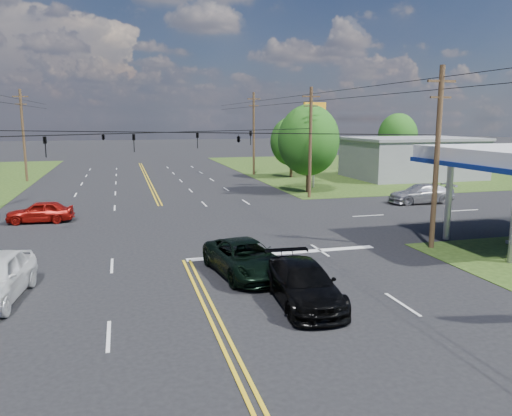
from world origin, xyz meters
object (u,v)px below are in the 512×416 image
object	(u,v)px
tree_far_r	(398,136)
suv_black	(304,284)
pole_se	(437,156)
pickup_dkgreen	(245,258)
pole_ne	(310,141)
tree_right_a	(309,140)
pole_right_far	(254,133)
pole_left_far	(23,134)
tree_right_b	(291,142)
retail_ne	(412,159)

from	to	relation	value
tree_far_r	suv_black	bearing A→B (deg)	-124.20
pole_se	pickup_dkgreen	size ratio (longest dim) A/B	1.74
tree_far_r	pole_ne	bearing A→B (deg)	-135.00
pickup_dkgreen	pole_ne	bearing A→B (deg)	53.89
tree_right_a	pickup_dkgreen	bearing A→B (deg)	-117.12
pole_ne	pole_right_far	xyz separation A→B (m)	(0.00, 19.00, 0.25)
pole_ne	tree_right_a	size ratio (longest dim) A/B	1.16
suv_black	tree_right_a	bearing A→B (deg)	72.15
pole_left_far	pickup_dkgreen	size ratio (longest dim) A/B	1.83
pole_left_far	tree_right_b	distance (m)	29.79
pole_left_far	tree_far_r	distance (m)	47.05
tree_far_r	pickup_dkgreen	size ratio (longest dim) A/B	1.39
pole_ne	tree_far_r	xyz separation A→B (m)	(21.00, 21.00, -0.37)
pole_se	pole_left_far	bearing A→B (deg)	125.10
retail_ne	pole_right_far	size ratio (longest dim) A/B	1.40
tree_right_a	pickup_dkgreen	xyz separation A→B (m)	(-11.75, -22.95, -4.11)
retail_ne	pole_se	distance (m)	33.72
suv_black	pole_left_far	bearing A→B (deg)	114.54
tree_far_r	pole_left_far	bearing A→B (deg)	-177.56
suv_black	pickup_dkgreen	bearing A→B (deg)	111.24
pole_ne	pole_right_far	world-z (taller)	pole_right_far
tree_right_a	tree_right_b	world-z (taller)	tree_right_a
pickup_dkgreen	pole_se	bearing A→B (deg)	2.49
pole_ne	suv_black	bearing A→B (deg)	-111.69
pole_left_far	tree_right_a	bearing A→B (deg)	-30.65
pole_right_far	tree_right_a	distance (m)	16.03
pole_se	tree_right_a	distance (m)	21.02
tree_right_a	tree_far_r	world-z (taller)	tree_right_a
tree_right_b	pole_se	bearing A→B (deg)	-96.05
pole_right_far	pole_left_far	bearing A→B (deg)	180.00
tree_right_b	suv_black	size ratio (longest dim) A/B	1.35
pole_ne	tree_right_b	bearing A→B (deg)	76.87
pole_ne	tree_far_r	distance (m)	29.70
retail_ne	pole_ne	distance (m)	20.43
pole_se	pole_ne	bearing A→B (deg)	90.00
pole_right_far	pickup_dkgreen	distance (m)	40.65
pole_left_far	tree_right_a	size ratio (longest dim) A/B	1.22
pickup_dkgreen	tree_far_r	bearing A→B (deg)	44.42
tree_right_b	tree_right_a	bearing A→B (deg)	-101.77
tree_right_b	tree_far_r	xyz separation A→B (m)	(17.50, 6.00, 0.33)
pole_ne	suv_black	size ratio (longest dim) A/B	1.80
retail_ne	suv_black	xyz separation A→B (m)	(-26.50, -34.88, -1.44)
retail_ne	tree_right_b	xyz separation A→B (m)	(-13.50, 4.00, 2.02)
pole_left_far	suv_black	bearing A→B (deg)	-68.95
pole_right_far	tree_right_b	world-z (taller)	pole_right_far
suv_black	pole_ne	bearing A→B (deg)	71.80
pole_right_far	pole_ne	bearing A→B (deg)	-90.00
retail_ne	pole_se	size ratio (longest dim) A/B	1.47
tree_far_r	suv_black	distance (m)	54.39
tree_far_r	tree_right_b	bearing A→B (deg)	-161.08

